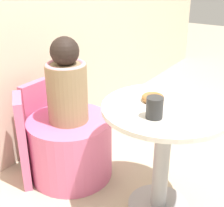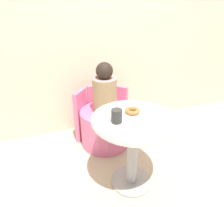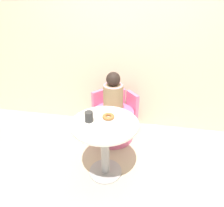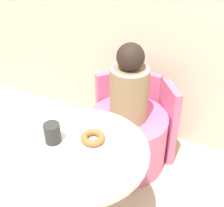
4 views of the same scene
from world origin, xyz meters
The scene contains 8 objects.
ground_plane centered at (0.00, 0.00, 0.00)m, with size 12.00×12.00×0.00m, color #B7A88E.
round_table centered at (-0.10, 0.05, 0.47)m, with size 0.66×0.66×0.65m.
tub_chair centered at (-0.13, 0.68, 0.20)m, with size 0.54×0.54×0.41m.
booth_backrest centered at (-0.13, 0.91, 0.30)m, with size 0.64×0.24×0.60m.
child_figure centered at (-0.13, 0.68, 0.65)m, with size 0.25×0.25×0.53m.
donut centered at (-0.08, 0.13, 0.67)m, with size 0.12×0.12×0.03m.
cup centered at (-0.25, 0.04, 0.70)m, with size 0.08×0.08×0.10m.
paper_napkin centered at (-0.10, -0.09, 0.66)m, with size 0.13×0.13×0.01m.
Camera 1 is at (-1.44, -0.52, 1.31)m, focal length 50.00 mm.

